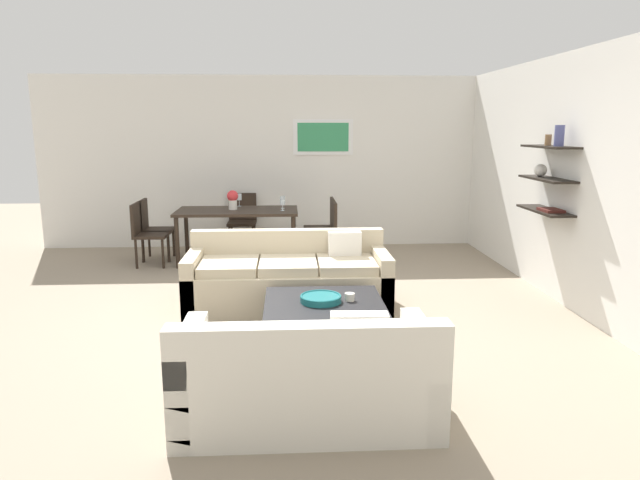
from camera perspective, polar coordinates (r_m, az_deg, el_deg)
The scene contains 18 objects.
ground_plane at distance 5.92m, azimuth -3.24°, elevation -7.56°, with size 18.00×18.00×0.00m, color gray.
back_wall_unit at distance 9.15m, azimuth -1.44°, elevation 7.85°, with size 8.40×0.09×2.70m.
right_wall_shelf_unit at distance 6.91m, azimuth 22.74°, elevation 5.79°, with size 0.34×8.20×2.70m.
sofa_beige at distance 6.15m, azimuth -3.15°, elevation -3.97°, with size 2.15×0.90×0.78m.
loveseat_white at distance 3.84m, azimuth -1.21°, elevation -13.65°, with size 1.69×0.90×0.78m.
coffee_table at distance 5.12m, azimuth 0.42°, elevation -8.36°, with size 1.06×1.06×0.38m.
decorative_bowl at distance 5.07m, azimuth 0.08°, elevation -5.89°, with size 0.37×0.37×0.06m.
candle_jar at distance 5.11m, azimuth 3.01°, elevation -5.75°, with size 0.09×0.09×0.07m, color silver.
dining_table at distance 8.17m, azimuth -8.32°, elevation 2.50°, with size 1.71×0.85×0.75m.
dining_chair_right_near at distance 7.99m, azimuth 0.66°, elevation 1.19°, with size 0.44×0.44×0.88m.
dining_chair_left_near at distance 8.22m, azimuth -17.22°, elevation 0.96°, with size 0.44×0.44×0.88m.
dining_chair_head at distance 9.01m, azimuth -7.84°, elevation 2.25°, with size 0.44×0.44×0.88m.
dining_chair_right_far at distance 8.37m, azimuth 0.48°, elevation 1.66°, with size 0.44×0.44×0.88m.
dining_chair_left_far at distance 8.58m, azimuth -16.61°, elevation 1.43°, with size 0.44×0.44×0.88m.
wine_glass_head at distance 8.50m, azimuth -8.15°, elevation 4.28°, with size 0.07×0.07×0.19m.
wine_glass_right_far at distance 8.21m, azimuth -3.79°, elevation 4.04°, with size 0.08×0.08×0.18m.
wine_glass_right_near at distance 8.00m, azimuth -3.80°, elevation 3.76°, with size 0.07×0.07×0.16m.
centerpiece_vase at distance 8.18m, azimuth -8.79°, elevation 4.12°, with size 0.16×0.16×0.27m.
Camera 1 is at (0.02, -5.59, 1.92)m, focal length 31.76 mm.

